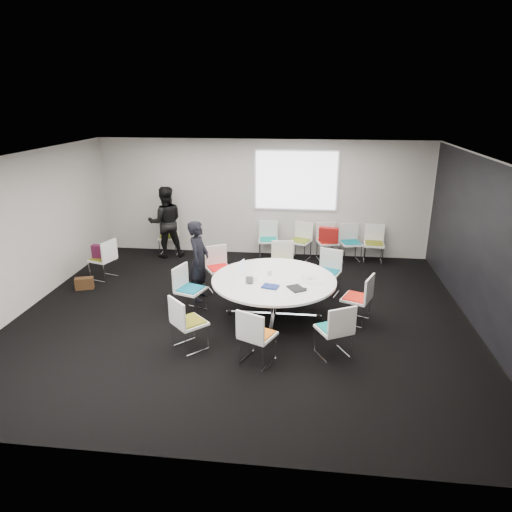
# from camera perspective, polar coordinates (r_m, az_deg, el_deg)

# --- Properties ---
(room_shell) EXTENTS (8.08, 7.08, 2.88)m
(room_shell) POSITION_cam_1_polar(r_m,az_deg,el_deg) (7.76, -1.11, 1.85)
(room_shell) COLOR black
(room_shell) RESTS_ON ground
(conference_table) EXTENTS (2.17, 2.17, 0.73)m
(conference_table) POSITION_cam_1_polar(r_m,az_deg,el_deg) (8.02, 2.23, -4.17)
(conference_table) COLOR silver
(conference_table) RESTS_ON ground
(projection_screen) EXTENTS (1.90, 0.03, 1.35)m
(projection_screen) POSITION_cam_1_polar(r_m,az_deg,el_deg) (10.96, 5.03, 9.37)
(projection_screen) COLOR white
(projection_screen) RESTS_ON room_shell
(chair_ring_a) EXTENTS (0.59, 0.60, 0.88)m
(chair_ring_a) POSITION_cam_1_polar(r_m,az_deg,el_deg) (8.13, 12.44, -6.29)
(chair_ring_a) COLOR silver
(chair_ring_a) RESTS_ON ground
(chair_ring_b) EXTENTS (0.59, 0.58, 0.88)m
(chair_ring_b) POSITION_cam_1_polar(r_m,az_deg,el_deg) (9.17, 8.87, -3.06)
(chair_ring_b) COLOR silver
(chair_ring_b) RESTS_ON ground
(chair_ring_c) EXTENTS (0.50, 0.49, 0.88)m
(chair_ring_c) POSITION_cam_1_polar(r_m,az_deg,el_deg) (9.56, 3.33, -1.90)
(chair_ring_c) COLOR silver
(chair_ring_c) RESTS_ON ground
(chair_ring_d) EXTENTS (0.62, 0.61, 0.88)m
(chair_ring_d) POSITION_cam_1_polar(r_m,az_deg,el_deg) (9.29, -4.61, -2.57)
(chair_ring_d) COLOR silver
(chair_ring_d) RESTS_ON ground
(chair_ring_e) EXTENTS (0.57, 0.58, 0.88)m
(chair_ring_e) POSITION_cam_1_polar(r_m,az_deg,el_deg) (8.36, -8.20, -5.28)
(chair_ring_e) COLOR silver
(chair_ring_e) RESTS_ON ground
(chair_ring_f) EXTENTS (0.64, 0.64, 0.88)m
(chair_ring_f) POSITION_cam_1_polar(r_m,az_deg,el_deg) (7.23, -8.33, -9.43)
(chair_ring_f) COLOR silver
(chair_ring_f) RESTS_ON ground
(chair_ring_g) EXTENTS (0.61, 0.60, 0.88)m
(chair_ring_g) POSITION_cam_1_polar(r_m,az_deg,el_deg) (6.81, 0.14, -11.14)
(chair_ring_g) COLOR silver
(chair_ring_g) RESTS_ON ground
(chair_ring_h) EXTENTS (0.62, 0.61, 0.88)m
(chair_ring_h) POSITION_cam_1_polar(r_m,az_deg,el_deg) (7.06, 9.68, -10.25)
(chair_ring_h) COLOR silver
(chair_ring_h) RESTS_ON ground
(chair_back_a) EXTENTS (0.49, 0.48, 0.88)m
(chair_back_a) POSITION_cam_1_polar(r_m,az_deg,el_deg) (11.09, 1.52, 1.16)
(chair_back_a) COLOR silver
(chair_back_a) RESTS_ON ground
(chair_back_b) EXTENTS (0.59, 0.59, 0.88)m
(chair_back_b) POSITION_cam_1_polar(r_m,az_deg,el_deg) (11.05, 5.55, 1.01)
(chair_back_b) COLOR silver
(chair_back_b) RESTS_ON ground
(chair_back_c) EXTENTS (0.56, 0.55, 0.88)m
(chair_back_c) POSITION_cam_1_polar(r_m,az_deg,el_deg) (11.06, 8.89, 0.88)
(chair_back_c) COLOR silver
(chair_back_c) RESTS_ON ground
(chair_back_d) EXTENTS (0.55, 0.54, 0.88)m
(chair_back_d) POSITION_cam_1_polar(r_m,az_deg,el_deg) (11.10, 11.69, 0.77)
(chair_back_d) COLOR silver
(chair_back_d) RESTS_ON ground
(chair_back_e) EXTENTS (0.50, 0.48, 0.88)m
(chair_back_e) POSITION_cam_1_polar(r_m,az_deg,el_deg) (11.15, 14.46, 0.63)
(chair_back_e) COLOR silver
(chair_back_e) RESTS_ON ground
(chair_spare_left) EXTENTS (0.57, 0.57, 0.88)m
(chair_spare_left) POSITION_cam_1_polar(r_m,az_deg,el_deg) (10.32, -18.47, -1.27)
(chair_spare_left) COLOR silver
(chair_spare_left) RESTS_ON ground
(chair_person_back) EXTENTS (0.50, 0.49, 0.88)m
(chair_person_back) POSITION_cam_1_polar(r_m,az_deg,el_deg) (11.56, -10.80, 1.58)
(chair_person_back) COLOR silver
(chair_person_back) RESTS_ON ground
(person_main) EXTENTS (0.41, 0.59, 1.56)m
(person_main) POSITION_cam_1_polar(r_m,az_deg,el_deg) (8.71, -7.16, -0.62)
(person_main) COLOR black
(person_main) RESTS_ON ground
(person_back) EXTENTS (1.02, 0.91, 1.73)m
(person_back) POSITION_cam_1_polar(r_m,az_deg,el_deg) (11.25, -11.23, 4.19)
(person_back) COLOR black
(person_back) RESTS_ON ground
(laptop) EXTENTS (0.24, 0.34, 0.02)m
(laptop) POSITION_cam_1_polar(r_m,az_deg,el_deg) (7.85, -0.50, -3.03)
(laptop) COLOR #333338
(laptop) RESTS_ON conference_table
(laptop_lid) EXTENTS (0.07, 0.30, 0.22)m
(laptop_lid) POSITION_cam_1_polar(r_m,az_deg,el_deg) (8.10, -1.88, -1.42)
(laptop_lid) COLOR silver
(laptop_lid) RESTS_ON conference_table
(notebook_black) EXTENTS (0.34, 0.37, 0.02)m
(notebook_black) POSITION_cam_1_polar(r_m,az_deg,el_deg) (7.56, 5.07, -4.05)
(notebook_black) COLOR black
(notebook_black) RESTS_ON conference_table
(tablet_folio) EXTENTS (0.30, 0.26, 0.03)m
(tablet_folio) POSITION_cam_1_polar(r_m,az_deg,el_deg) (7.60, 1.80, -3.83)
(tablet_folio) COLOR navy
(tablet_folio) RESTS_ON conference_table
(papers_right) EXTENTS (0.33, 0.26, 0.00)m
(papers_right) POSITION_cam_1_polar(r_m,az_deg,el_deg) (8.06, 6.62, -2.65)
(papers_right) COLOR silver
(papers_right) RESTS_ON conference_table
(papers_front) EXTENTS (0.36, 0.32, 0.00)m
(papers_front) POSITION_cam_1_polar(r_m,az_deg,el_deg) (7.85, 7.32, -3.28)
(papers_front) COLOR silver
(papers_front) RESTS_ON conference_table
(cup) EXTENTS (0.08, 0.08, 0.09)m
(cup) POSITION_cam_1_polar(r_m,az_deg,el_deg) (8.10, 1.67, -2.07)
(cup) COLOR white
(cup) RESTS_ON conference_table
(phone) EXTENTS (0.15, 0.10, 0.01)m
(phone) POSITION_cam_1_polar(r_m,az_deg,el_deg) (7.58, 5.85, -4.06)
(phone) COLOR black
(phone) RESTS_ON conference_table
(maroon_bag) EXTENTS (0.40, 0.15, 0.28)m
(maroon_bag) POSITION_cam_1_polar(r_m,az_deg,el_deg) (10.22, -18.74, 0.55)
(maroon_bag) COLOR #4C1430
(maroon_bag) RESTS_ON chair_spare_left
(brown_bag) EXTENTS (0.39, 0.27, 0.24)m
(brown_bag) POSITION_cam_1_polar(r_m,az_deg,el_deg) (9.97, -20.66, -3.22)
(brown_bag) COLOR #402714
(brown_bag) RESTS_ON ground
(red_jacket) EXTENTS (0.46, 0.24, 0.36)m
(red_jacket) POSITION_cam_1_polar(r_m,az_deg,el_deg) (10.72, 9.06, 2.66)
(red_jacket) COLOR #A11613
(red_jacket) RESTS_ON chair_back_c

